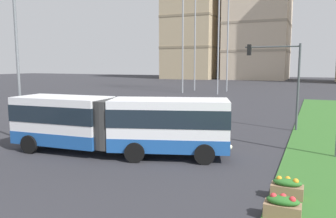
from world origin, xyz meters
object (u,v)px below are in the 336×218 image
at_px(streetlight_left, 17,58).
at_px(apartment_tower_west, 193,19).
at_px(flower_planter_2, 282,207).
at_px(flower_planter_3, 287,188).
at_px(articulated_bus, 118,123).
at_px(traffic_light_far_right, 281,71).

xyz_separation_m(streetlight_left, apartment_tower_west, (-21.50, 91.85, 14.32)).
bearing_deg(flower_planter_2, flower_planter_3, 90.00).
distance_m(articulated_bus, apartment_tower_west, 98.19).
relative_size(flower_planter_2, streetlight_left, 0.12).
relative_size(flower_planter_2, traffic_light_far_right, 0.18).
bearing_deg(flower_planter_2, apartment_tower_west, 111.29).
bearing_deg(streetlight_left, articulated_bus, -2.26).
relative_size(flower_planter_2, flower_planter_3, 1.00).
distance_m(traffic_light_far_right, streetlight_left, 17.75).
relative_size(articulated_bus, traffic_light_far_right, 1.91).
bearing_deg(flower_planter_3, flower_planter_2, -90.00).
height_order(flower_planter_3, apartment_tower_west, apartment_tower_west).
bearing_deg(articulated_bus, apartment_tower_west, 107.40).
bearing_deg(articulated_bus, streetlight_left, 177.74).
relative_size(articulated_bus, flower_planter_2, 10.83).
bearing_deg(articulated_bus, traffic_light_far_right, 55.42).
relative_size(flower_planter_3, streetlight_left, 0.12).
height_order(flower_planter_2, traffic_light_far_right, traffic_light_far_right).
height_order(traffic_light_far_right, streetlight_left, streetlight_left).
xyz_separation_m(traffic_light_far_right, apartment_tower_west, (-36.05, 81.72, 15.21)).
xyz_separation_m(articulated_bus, flower_planter_2, (8.82, -4.55, -1.23)).
relative_size(traffic_light_far_right, streetlight_left, 0.66).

